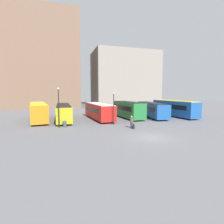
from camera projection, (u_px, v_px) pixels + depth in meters
name	position (u px, v px, depth m)	size (l,w,h in m)	color
ground_plane	(152.00, 138.00, 19.16)	(160.00, 160.00, 0.00)	slate
building_block_left	(30.00, 61.00, 58.54)	(31.49, 17.66, 31.13)	#7F604C
building_block_right	(124.00, 79.00, 68.76)	(24.29, 15.51, 20.45)	gray
bus_0	(38.00, 111.00, 30.30)	(4.12, 11.27, 3.14)	orange
bus_1	(63.00, 112.00, 30.99)	(2.48, 11.77, 2.82)	gold
bus_2	(99.00, 111.00, 32.60)	(3.43, 11.57, 2.89)	red
bus_3	(128.00, 109.00, 33.84)	(3.15, 9.40, 3.17)	#237A38
bus_4	(151.00, 109.00, 35.46)	(4.18, 11.87, 2.89)	#1E56A3
bus_5	(174.00, 108.00, 36.39)	(3.23, 11.88, 3.28)	#1E56A3
traveler	(132.00, 121.00, 24.15)	(0.57, 0.57, 1.75)	#382D4C
suitcase	(134.00, 127.00, 23.78)	(0.37, 0.43, 0.73)	black
lamp_post_0	(59.00, 104.00, 24.13)	(0.28, 0.28, 5.60)	black
lamp_post_1	(114.00, 105.00, 26.75)	(0.28, 0.28, 4.95)	black
trash_bin	(65.00, 124.00, 24.98)	(0.52, 0.52, 0.85)	#47474C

